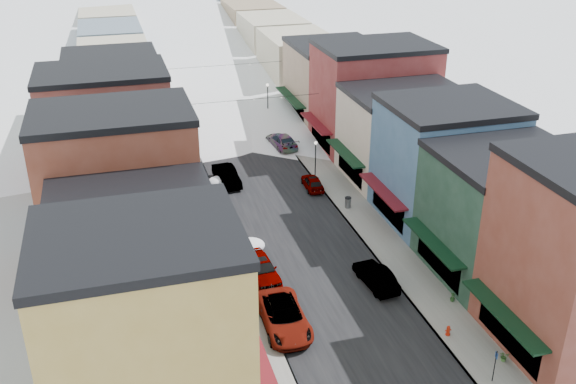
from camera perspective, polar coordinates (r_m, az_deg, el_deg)
road at (r=88.88m, az=-6.57°, el=7.99°), size 10.00×160.00×0.01m
sidewalk_left at (r=88.10m, az=-10.84°, el=7.59°), size 3.20×160.00×0.15m
sidewalk_right at (r=90.11m, az=-2.40°, el=8.42°), size 3.20×160.00×0.15m
curb_left at (r=88.23m, az=-9.83°, el=7.70°), size 0.10×160.00×0.15m
curb_right at (r=89.77m, az=-3.37°, el=8.33°), size 0.10×160.00×0.15m
bldg_l_yellow at (r=34.59m, az=-12.48°, el=-11.81°), size 11.30×8.70×11.50m
bldg_l_cream at (r=42.23m, az=-13.29°, el=-6.09°), size 11.30×8.20×9.50m
bldg_l_brick_near at (r=48.64m, az=-14.70°, el=0.13°), size 12.30×8.20×12.50m
bldg_l_grayblue at (r=57.14m, az=-14.41°, el=2.10°), size 11.30×9.20×9.00m
bldg_l_brick_far at (r=65.22m, az=-15.78°, el=5.79°), size 13.30×9.20×11.00m
bldg_l_tan at (r=74.91m, az=-15.20°, el=7.96°), size 11.30×11.20×10.00m
bldg_r_green at (r=49.63m, az=18.62°, el=-1.81°), size 11.30×9.20×9.50m
bldg_r_blue at (r=56.28m, az=13.75°, el=2.64°), size 11.30×9.20×10.50m
bldg_r_cream at (r=64.14m, az=10.24°, el=5.08°), size 12.30×9.20×9.00m
bldg_r_brick_far at (r=71.68m, az=7.58°, el=8.48°), size 13.30×9.20×11.50m
bldg_r_tan at (r=80.51m, az=4.07°, el=9.78°), size 11.30×11.20×9.50m
distant_blocks at (r=109.96m, az=-8.83°, el=13.37°), size 34.00×55.00×8.00m
overhead_cables at (r=75.32m, az=-5.12°, el=9.78°), size 16.40×15.04×0.04m
car_white_suv at (r=42.92m, az=-0.38°, el=-11.01°), size 2.96×6.20×1.71m
car_silver_sedan at (r=47.88m, az=-2.39°, el=-6.79°), size 2.36×5.13×1.70m
car_dark_hatch at (r=63.15m, az=-5.47°, el=1.45°), size 2.22×5.19×1.67m
car_silver_wagon at (r=79.82m, az=-7.97°, el=6.49°), size 3.02×5.87×1.63m
car_green_sedan at (r=47.52m, az=7.81°, el=-7.43°), size 2.03×4.73×1.52m
car_gray_suv at (r=61.89m, az=2.19°, el=0.87°), size 1.79×4.00×1.34m
car_black_sedan at (r=71.90m, az=-0.56°, el=4.58°), size 2.93×5.72×1.59m
car_lane_silver at (r=86.42m, az=-7.03°, el=8.04°), size 2.16×5.05×1.70m
car_lane_white at (r=99.11m, az=-7.19°, el=10.20°), size 3.04×5.40×1.42m
fire_hydrant at (r=43.60m, az=14.05°, el=-11.88°), size 0.41×0.31×0.71m
parking_sign at (r=40.24m, az=17.92°, el=-14.32°), size 0.07×0.30×2.19m
trash_can at (r=58.19m, az=5.35°, el=-0.91°), size 0.58×0.58×0.99m
streetlamp_near at (r=63.27m, az=2.46°, el=3.31°), size 0.32×0.32×3.85m
streetlamp_far at (r=80.30m, az=-1.81°, el=8.48°), size 0.38×0.38×4.52m
planter_near at (r=42.50m, az=18.64°, el=-13.69°), size 0.56×0.49×0.63m
planter_far at (r=46.83m, az=14.42°, el=-9.06°), size 0.46×0.46×0.62m
snow_pile_near at (r=48.54m, az=-3.24°, el=-6.90°), size 2.15×2.52×0.91m
snow_pile_mid at (r=51.48m, az=-3.46°, el=-4.77°), size 2.50×2.74×1.06m
snow_pile_far at (r=62.80m, az=-6.09°, el=0.94°), size 2.41×2.68×1.02m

